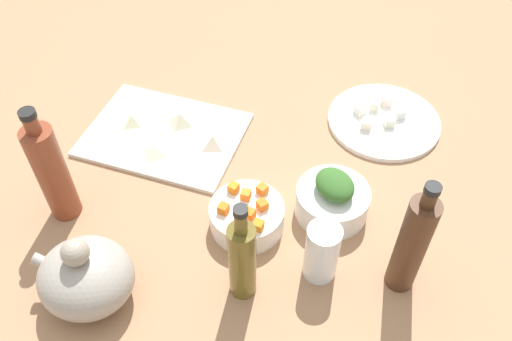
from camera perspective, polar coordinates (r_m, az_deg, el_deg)
tabletop at (r=112.54cm, az=-0.00°, el=-2.22°), size 190.00×190.00×3.00cm
cutting_board at (r=123.13cm, az=-9.74°, el=3.79°), size 35.84×27.59×1.00cm
plate_tofu at (r=127.98cm, az=13.43°, el=5.15°), size 25.75×25.75×1.20cm
bowl_greens at (r=105.89cm, az=8.09°, el=-3.32°), size 14.31×14.31×6.18cm
bowl_carrots at (r=103.18cm, az=-0.98°, el=-4.92°), size 14.35×14.35×5.29cm
teapot at (r=96.20cm, az=-17.67°, el=-10.72°), size 17.89×15.39×15.64cm
bottle_0 at (r=89.65cm, az=-1.48°, el=-9.41°), size 4.73×4.73×22.88cm
bottle_1 at (r=105.73cm, az=-20.92°, el=-0.14°), size 5.81×5.81×26.27cm
bottle_2 at (r=92.42cm, az=16.26°, el=-7.55°), size 5.06×5.06×26.13cm
drinking_glass_0 at (r=94.90cm, az=7.02°, el=-8.61°), size 6.06×6.06×12.41cm
carrot_cube_0 at (r=101.96cm, az=-1.06°, el=-2.60°), size 1.85×1.85×1.80cm
carrot_cube_1 at (r=103.14cm, az=-2.41°, el=-1.86°), size 2.23×2.23×1.80cm
carrot_cube_2 at (r=97.51cm, az=-1.68°, el=-5.90°), size 2.43×2.43×1.80cm
carrot_cube_3 at (r=100.40cm, az=0.68°, el=-3.68°), size 2.54×2.54×1.80cm
carrot_cube_4 at (r=97.52cm, az=0.24°, el=-5.86°), size 2.05×2.05×1.80cm
carrot_cube_5 at (r=100.04cm, az=-3.50°, el=-4.06°), size 2.13×2.13×1.80cm
carrot_cube_6 at (r=102.83cm, az=0.67°, el=-2.01°), size 2.44×2.44×1.80cm
carrot_cube_7 at (r=99.11cm, az=-0.68°, el=-4.63°), size 2.28×2.28×1.80cm
chopped_greens_mound at (r=101.98cm, az=8.39°, el=-1.51°), size 10.84×10.98×4.08cm
tofu_cube_0 at (r=127.14cm, az=11.04°, el=6.35°), size 3.11×3.11×2.20cm
tofu_cube_1 at (r=125.55cm, az=14.02°, el=5.07°), size 2.77×2.77×2.20cm
tofu_cube_2 at (r=123.74cm, az=11.67°, el=4.84°), size 2.38×2.38×2.20cm
tofu_cube_3 at (r=130.90cm, az=13.75°, el=7.20°), size 2.93×2.93×2.20cm
tofu_cube_4 at (r=129.04cm, az=12.46°, el=6.79°), size 2.43×2.43×2.20cm
tofu_cube_5 at (r=128.21cm, az=15.02°, el=5.88°), size 3.05×3.05×2.20cm
dumpling_0 at (r=125.84cm, az=-13.03°, el=5.33°), size 5.14×5.34×2.32cm
dumpling_1 at (r=123.50cm, az=-8.07°, el=5.50°), size 5.19×5.20×3.02cm
dumpling_2 at (r=117.69cm, az=-4.59°, el=3.18°), size 6.46×6.54×2.70cm
dumpling_3 at (r=117.72cm, az=-10.78°, el=2.12°), size 4.95×4.88×2.11cm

